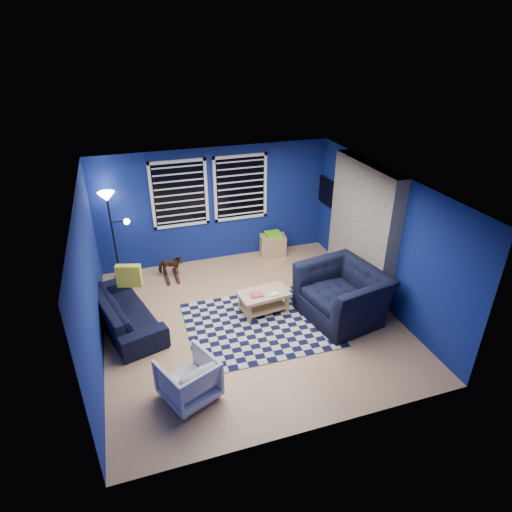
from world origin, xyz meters
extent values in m
plane|color=tan|center=(0.00, 0.00, 0.00)|extent=(5.00, 5.00, 0.00)
plane|color=white|center=(0.00, 0.00, 2.50)|extent=(5.00, 5.00, 0.00)
plane|color=navy|center=(0.00, 2.50, 1.25)|extent=(5.00, 0.00, 5.00)
plane|color=navy|center=(-2.50, 0.00, 1.25)|extent=(0.00, 5.00, 5.00)
plane|color=navy|center=(2.50, 0.00, 1.25)|extent=(0.00, 5.00, 5.00)
cube|color=gray|center=(2.37, 0.50, 1.25)|extent=(0.26, 2.00, 2.50)
cube|color=black|center=(2.23, 0.50, 0.35)|extent=(0.04, 0.70, 0.60)
cube|color=gray|center=(2.10, 0.50, 0.04)|extent=(0.50, 1.20, 0.08)
cube|color=black|center=(-0.75, 2.48, 1.60)|extent=(1.05, 0.02, 1.30)
cube|color=white|center=(-0.75, 2.47, 2.28)|extent=(1.17, 0.05, 0.06)
cube|color=white|center=(-0.75, 2.47, 0.92)|extent=(1.17, 0.05, 0.06)
cube|color=black|center=(0.55, 2.48, 1.60)|extent=(1.05, 0.02, 1.30)
cube|color=white|center=(0.55, 2.47, 2.28)|extent=(1.17, 0.05, 0.06)
cube|color=white|center=(0.55, 2.47, 0.92)|extent=(1.17, 0.05, 0.06)
cube|color=black|center=(2.45, 2.00, 1.40)|extent=(0.06, 1.00, 0.58)
cube|color=black|center=(2.42, 2.00, 1.40)|extent=(0.01, 0.92, 0.50)
cube|color=black|center=(0.10, -0.17, 0.01)|extent=(2.55, 2.06, 0.02)
imported|color=black|center=(-2.10, 0.54, 0.29)|extent=(2.13, 1.30, 0.58)
imported|color=black|center=(1.58, -0.36, 0.46)|extent=(1.61, 1.47, 0.91)
imported|color=gray|center=(-1.35, -1.44, 0.33)|extent=(0.93, 0.94, 0.65)
imported|color=#482C17|center=(-1.13, 1.92, 0.28)|extent=(0.31, 0.53, 0.42)
cube|color=tan|center=(0.29, 0.16, 0.39)|extent=(0.93, 0.60, 0.06)
cube|color=tan|center=(0.29, 0.16, 0.12)|extent=(0.85, 0.52, 0.03)
cube|color=#BC355F|center=(0.15, 0.11, 0.44)|extent=(0.24, 0.18, 0.03)
cube|color=silver|center=(0.44, 0.04, 0.43)|extent=(0.19, 0.15, 0.03)
cube|color=tan|center=(-0.08, -0.03, 0.19)|extent=(0.06, 0.06, 0.35)
cube|color=tan|center=(0.67, -0.03, 0.19)|extent=(0.06, 0.06, 0.35)
cube|color=tan|center=(-0.08, 0.36, 0.19)|extent=(0.06, 0.06, 0.35)
cube|color=tan|center=(0.67, 0.36, 0.19)|extent=(0.06, 0.06, 0.35)
cube|color=tan|center=(1.23, 2.25, 0.23)|extent=(0.62, 0.46, 0.47)
cube|color=black|center=(1.23, 2.25, 0.23)|extent=(0.54, 0.41, 0.37)
cube|color=#73E01A|center=(1.23, 2.25, 0.51)|extent=(0.38, 0.31, 0.09)
cylinder|color=black|center=(-2.15, 2.25, 0.01)|extent=(0.23, 0.23, 0.03)
cylinder|color=black|center=(-2.15, 2.25, 0.88)|extent=(0.04, 0.04, 1.74)
cone|color=white|center=(-2.15, 2.25, 1.78)|extent=(0.31, 0.31, 0.18)
sphere|color=white|center=(-1.86, 2.20, 1.25)|extent=(0.12, 0.12, 0.12)
cube|color=gold|center=(-1.95, 0.87, 0.79)|extent=(0.45, 0.25, 0.41)
camera|label=1|loc=(-1.82, -5.91, 4.58)|focal=30.00mm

